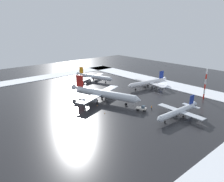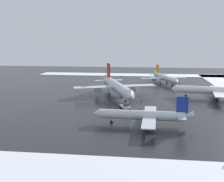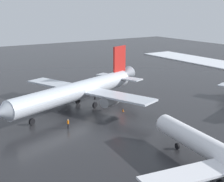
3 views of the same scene
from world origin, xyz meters
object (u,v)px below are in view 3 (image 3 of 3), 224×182
airplane_far_rear (223,156)px  traffic_cone_mid_line (52,102)px  traffic_cone_near_nose (123,110)px  ground_crew_near_tug (68,123)px  airplane_parked_portside (78,91)px  traffic_cone_wingtip_side (6,106)px

airplane_far_rear → traffic_cone_mid_line: 43.49m
airplane_far_rear → traffic_cone_near_nose: 30.28m
ground_crew_near_tug → traffic_cone_mid_line: size_ratio=3.11×
traffic_cone_mid_line → airplane_far_rear: bearing=-83.7°
airplane_far_rear → airplane_parked_portside: bearing=10.5°
airplane_far_rear → ground_crew_near_tug: 28.37m
airplane_far_rear → traffic_cone_mid_line: bearing=14.5°
ground_crew_near_tug → traffic_cone_wingtip_side: 20.10m
airplane_far_rear → ground_crew_near_tug: airplane_far_rear is taller
traffic_cone_mid_line → traffic_cone_wingtip_side: (-9.53, 3.08, 0.00)m
traffic_cone_near_nose → ground_crew_near_tug: bearing=-168.7°
traffic_cone_wingtip_side → traffic_cone_mid_line: bearing=-17.9°
airplane_far_rear → traffic_cone_near_nose: bearing=-1.7°
airplane_far_rear → traffic_cone_wingtip_side: 48.46m
airplane_parked_portside → traffic_cone_wingtip_side: airplane_parked_portside is taller
airplane_far_rear → traffic_cone_near_nose: (5.20, 29.71, -2.71)m
airplane_far_rear → traffic_cone_wingtip_side: bearing=25.4°
airplane_parked_portside → traffic_cone_near_nose: 10.28m
airplane_far_rear → traffic_cone_mid_line: airplane_far_rear is taller
airplane_parked_portside → airplane_far_rear: size_ratio=1.27×
airplane_far_rear → traffic_cone_wingtip_side: size_ratio=55.33×
airplane_parked_portside → traffic_cone_mid_line: (-3.28, 6.54, -3.66)m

